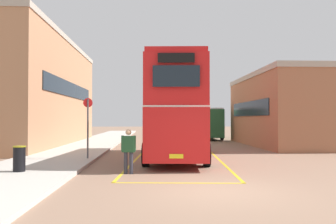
% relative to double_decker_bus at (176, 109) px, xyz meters
% --- Properties ---
extents(ground_plane, '(135.60, 135.60, 0.00)m').
position_rel_double_decker_bus_xyz_m(ground_plane, '(0.60, 6.44, -2.51)').
color(ground_plane, '#846651').
extents(sidewalk_left, '(4.00, 57.60, 0.14)m').
position_rel_double_decker_bus_xyz_m(sidewalk_left, '(-5.90, 8.84, -2.44)').
color(sidewalk_left, '#B2ADA3').
rests_on(sidewalk_left, ground).
extents(brick_building_left, '(5.16, 18.54, 8.09)m').
position_rel_double_decker_bus_xyz_m(brick_building_left, '(-10.02, 9.44, 1.54)').
color(brick_building_left, '#AD7A56').
rests_on(brick_building_left, ground).
extents(depot_building_right, '(8.32, 12.43, 5.42)m').
position_rel_double_decker_bus_xyz_m(depot_building_right, '(10.19, 8.40, 0.20)').
color(depot_building_right, '#9E6647').
rests_on(depot_building_right, ground).
extents(double_decker_bus, '(3.31, 9.82, 4.75)m').
position_rel_double_decker_bus_xyz_m(double_decker_bus, '(0.00, 0.00, 0.00)').
color(double_decker_bus, black).
rests_on(double_decker_bus, ground).
extents(single_deck_bus, '(2.89, 9.01, 3.02)m').
position_rel_double_decker_bus_xyz_m(single_deck_bus, '(4.26, 17.77, -0.87)').
color(single_deck_bus, black).
rests_on(single_deck_bus, ground).
extents(pedestrian_boarding, '(0.54, 0.30, 1.63)m').
position_rel_double_decker_bus_xyz_m(pedestrian_boarding, '(-2.07, -4.87, -1.58)').
color(pedestrian_boarding, '#2D2D38').
rests_on(pedestrian_boarding, ground).
extents(litter_bin, '(0.44, 0.44, 0.91)m').
position_rel_double_decker_bus_xyz_m(litter_bin, '(-5.93, -5.06, -1.92)').
color(litter_bin, black).
rests_on(litter_bin, sidewalk_left).
extents(bus_stop_sign, '(0.43, 0.14, 2.86)m').
position_rel_double_decker_bus_xyz_m(bus_stop_sign, '(-4.27, -1.02, -0.66)').
color(bus_stop_sign, '#4C4C51').
rests_on(bus_stop_sign, sidewalk_left).
extents(bay_marking_yellow, '(4.97, 11.94, 0.01)m').
position_rel_double_decker_bus_xyz_m(bay_marking_yellow, '(-0.06, -1.86, -2.51)').
color(bay_marking_yellow, gold).
rests_on(bay_marking_yellow, ground).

